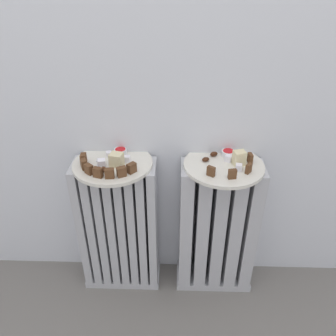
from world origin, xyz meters
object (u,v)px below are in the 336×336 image
jam_bowl_left (121,151)px  plate_left (113,164)px  fork (98,165)px  radiator_left (119,228)px  radiator_right (217,230)px  jam_bowl_right (228,153)px  plate_right (224,165)px

jam_bowl_left → plate_left: bearing=-108.3°
plate_left → jam_bowl_left: jam_bowl_left is taller
plate_left → fork: fork is taller
radiator_left → radiator_right: (0.38, 0.00, 0.00)m
jam_bowl_left → jam_bowl_right: 0.38m
plate_left → plate_right: 0.38m
plate_left → jam_bowl_left: 0.06m
radiator_right → jam_bowl_right: bearing=69.8°
radiator_left → plate_right: 0.48m
plate_left → radiator_right: bearing=0.0°
radiator_left → plate_left: bearing=0.0°
plate_right → fork: size_ratio=2.53×
radiator_right → radiator_left: bearing=-180.0°
radiator_left → fork: size_ratio=5.23×
radiator_left → jam_bowl_right: (0.40, 0.06, 0.31)m
radiator_left → plate_right: (0.38, 0.00, 0.29)m
radiator_right → plate_left: bearing=-180.0°
fork → jam_bowl_left: bearing=52.0°
radiator_right → jam_bowl_left: 0.48m
radiator_right → plate_right: bearing=-90.0°
radiator_left → fork: 0.30m
radiator_right → jam_bowl_right: size_ratio=12.04×
plate_left → plate_right: bearing=0.0°
plate_left → jam_bowl_right: bearing=8.1°
radiator_right → fork: size_ratio=5.23×
jam_bowl_left → fork: (-0.06, -0.08, -0.01)m
radiator_left → plate_left: 0.29m
radiator_left → jam_bowl_left: 0.31m
plate_left → fork: size_ratio=2.53×
jam_bowl_left → plate_right: bearing=-9.1°
jam_bowl_left → fork: bearing=-128.0°
radiator_left → plate_left: (0.00, 0.00, 0.29)m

